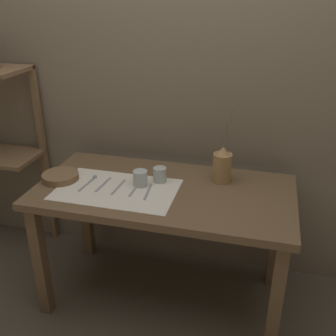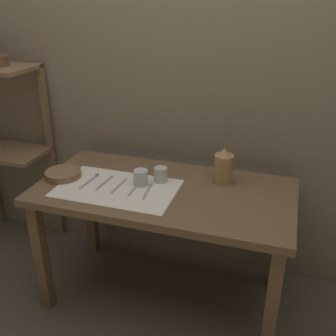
{
  "view_description": "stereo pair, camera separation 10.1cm",
  "coord_description": "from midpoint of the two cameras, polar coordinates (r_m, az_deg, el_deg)",
  "views": [
    {
      "loc": [
        0.48,
        -1.74,
        1.66
      ],
      "look_at": [
        0.02,
        0.0,
        0.83
      ],
      "focal_mm": 42.0,
      "sensor_mm": 36.0,
      "label": 1
    },
    {
      "loc": [
        0.57,
        -1.71,
        1.66
      ],
      "look_at": [
        0.02,
        0.0,
        0.83
      ],
      "focal_mm": 42.0,
      "sensor_mm": 36.0,
      "label": 2
    }
  ],
  "objects": [
    {
      "name": "ground_plane",
      "position": [
        2.45,
        0.71,
        -17.94
      ],
      "size": [
        12.0,
        12.0,
        0.0
      ],
      "primitive_type": "plane",
      "color": "brown"
    },
    {
      "name": "stone_wall_back",
      "position": [
        2.28,
        4.28,
        13.02
      ],
      "size": [
        7.0,
        0.06,
        2.4
      ],
      "color": "#7A6B56",
      "rests_on": "ground_plane"
    },
    {
      "name": "wooden_table",
      "position": [
        2.08,
        0.8,
        -5.33
      ],
      "size": [
        1.33,
        0.68,
        0.71
      ],
      "color": "brown",
      "rests_on": "ground_plane"
    },
    {
      "name": "wooden_shelf_unit",
      "position": [
        2.76,
        -22.08,
        6.11
      ],
      "size": [
        0.58,
        0.32,
        1.24
      ],
      "color": "brown",
      "rests_on": "ground_plane"
    },
    {
      "name": "linen_cloth",
      "position": [
        2.05,
        -5.99,
        -2.93
      ],
      "size": [
        0.62,
        0.38,
        0.0
      ],
      "color": "silver",
      "rests_on": "wooden_table"
    },
    {
      "name": "pitcher_with_flowers",
      "position": [
        2.09,
        9.44,
        0.18
      ],
      "size": [
        0.1,
        0.1,
        0.4
      ],
      "color": "#A87F4C",
      "rests_on": "wooden_table"
    },
    {
      "name": "wooden_bowl",
      "position": [
        2.21,
        -13.71,
        -0.88
      ],
      "size": [
        0.19,
        0.19,
        0.04
      ],
      "color": "brown",
      "rests_on": "wooden_table"
    },
    {
      "name": "glass_tumbler_near",
      "position": [
        2.05,
        -2.58,
        -1.42
      ],
      "size": [
        0.07,
        0.07,
        0.08
      ],
      "color": "#B7C1BC",
      "rests_on": "wooden_table"
    },
    {
      "name": "glass_tumbler_far",
      "position": [
        2.09,
        0.31,
        -0.96
      ],
      "size": [
        0.07,
        0.07,
        0.08
      ],
      "color": "#B7C1BC",
      "rests_on": "wooden_table"
    },
    {
      "name": "spoon_outer",
      "position": [
        2.16,
        -9.4,
        -1.4
      ],
      "size": [
        0.03,
        0.18,
        0.02
      ],
      "color": "#939399",
      "rests_on": "wooden_table"
    },
    {
      "name": "fork_inner",
      "position": [
        2.1,
        -7.87,
        -2.16
      ],
      "size": [
        0.02,
        0.17,
        0.0
      ],
      "color": "#939399",
      "rests_on": "wooden_table"
    },
    {
      "name": "knife_center",
      "position": [
        2.06,
        -5.74,
        -2.59
      ],
      "size": [
        0.02,
        0.17,
        0.0
      ],
      "color": "#939399",
      "rests_on": "wooden_table"
    },
    {
      "name": "spoon_inner",
      "position": [
        2.07,
        -2.86,
        -2.25
      ],
      "size": [
        0.02,
        0.18,
        0.02
      ],
      "color": "#939399",
      "rests_on": "wooden_table"
    },
    {
      "name": "fork_outer",
      "position": [
        2.0,
        -1.56,
        -3.39
      ],
      "size": [
        0.03,
        0.17,
        0.0
      ],
      "color": "#939399",
      "rests_on": "wooden_table"
    }
  ]
}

